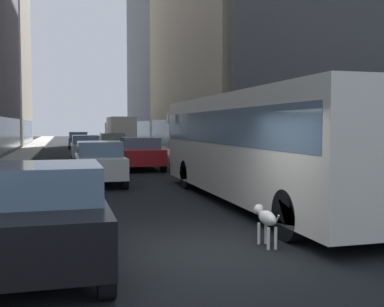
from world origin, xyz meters
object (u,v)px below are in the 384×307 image
(transit_bus, at_px, (258,141))
(car_red_coupe, at_px, (139,153))
(car_white_van, at_px, (99,162))
(car_black_suv, at_px, (42,214))
(car_silver_sedan, at_px, (85,148))
(car_blue_hatchback, at_px, (78,140))
(dalmatian_dog, at_px, (266,218))
(box_truck, at_px, (120,131))
(car_yellow_taxi, at_px, (112,143))

(transit_bus, height_order, car_red_coupe, transit_bus)
(car_white_van, relative_size, car_black_suv, 1.04)
(transit_bus, height_order, car_silver_sedan, transit_bus)
(car_red_coupe, distance_m, car_silver_sedan, 7.12)
(car_white_van, height_order, car_silver_sedan, same)
(car_blue_hatchback, distance_m, dalmatian_dog, 39.12)
(car_black_suv, height_order, box_truck, box_truck)
(transit_bus, distance_m, car_silver_sedan, 18.54)
(car_red_coupe, xyz_separation_m, dalmatian_dog, (-0.11, -15.73, -0.31))
(transit_bus, bearing_deg, car_blue_hatchback, 96.58)
(car_blue_hatchback, bearing_deg, car_yellow_taxi, -75.12)
(car_white_van, distance_m, car_silver_sedan, 12.32)
(car_black_suv, relative_size, box_truck, 0.56)
(car_yellow_taxi, bearing_deg, car_silver_sedan, -107.54)
(transit_bus, xyz_separation_m, box_truck, (0.00, 33.95, -0.11))
(car_yellow_taxi, bearing_deg, car_red_coupe, -90.00)
(car_red_coupe, bearing_deg, car_silver_sedan, 109.70)
(car_yellow_taxi, height_order, car_red_coupe, same)
(car_blue_hatchback, bearing_deg, transit_bus, -83.42)
(car_yellow_taxi, relative_size, car_black_suv, 1.10)
(car_yellow_taxi, xyz_separation_m, box_truck, (1.60, 8.28, 0.84))
(car_yellow_taxi, xyz_separation_m, car_white_van, (-2.40, -19.91, -0.00))
(car_blue_hatchback, relative_size, dalmatian_dog, 4.95)
(car_red_coupe, xyz_separation_m, car_blue_hatchback, (-2.40, 23.32, -0.00))
(car_white_van, bearing_deg, car_yellow_taxi, 83.13)
(car_red_coupe, height_order, car_silver_sedan, same)
(car_yellow_taxi, xyz_separation_m, car_silver_sedan, (-2.40, -7.59, -0.00))
(car_yellow_taxi, relative_size, car_silver_sedan, 0.99)
(car_white_van, xyz_separation_m, car_black_suv, (-1.60, -10.36, 0.00))
(car_yellow_taxi, xyz_separation_m, car_black_suv, (-4.00, -30.27, -0.00))
(dalmatian_dog, bearing_deg, car_white_van, 102.75)
(car_red_coupe, bearing_deg, box_truck, 85.95)
(car_silver_sedan, relative_size, car_blue_hatchback, 0.98)
(transit_bus, distance_m, car_blue_hatchback, 34.94)
(transit_bus, distance_m, car_yellow_taxi, 25.74)
(car_white_van, xyz_separation_m, box_truck, (4.00, 28.18, 0.85))
(dalmatian_dog, bearing_deg, car_black_suv, -176.40)
(car_yellow_taxi, distance_m, car_red_coupe, 14.30)
(car_blue_hatchback, bearing_deg, car_red_coupe, -84.13)
(car_silver_sedan, height_order, dalmatian_dog, car_silver_sedan)
(car_red_coupe, xyz_separation_m, box_truck, (1.60, 22.57, 0.84))
(car_blue_hatchback, bearing_deg, dalmatian_dog, -86.64)
(dalmatian_dog, bearing_deg, transit_bus, 68.56)
(transit_bus, height_order, box_truck, same)
(transit_bus, relative_size, car_blue_hatchback, 2.42)
(transit_bus, xyz_separation_m, car_white_van, (-4.00, 5.76, -0.96))
(car_yellow_taxi, xyz_separation_m, car_blue_hatchback, (-2.40, 9.03, -0.00))
(car_black_suv, height_order, car_blue_hatchback, same)
(car_red_coupe, bearing_deg, car_black_suv, -104.06)
(car_white_van, bearing_deg, car_silver_sedan, 90.00)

